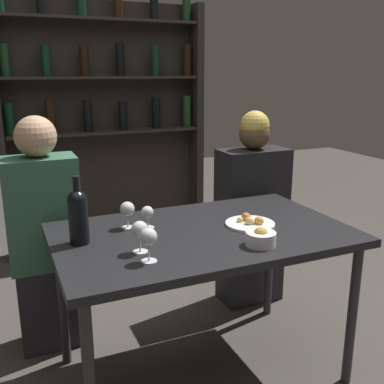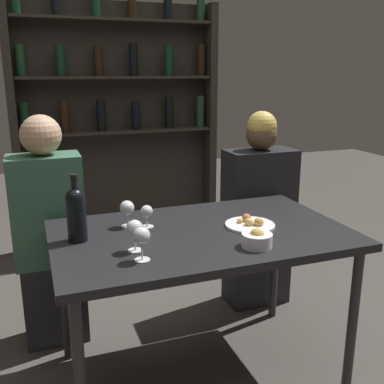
{
  "view_description": "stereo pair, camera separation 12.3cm",
  "coord_description": "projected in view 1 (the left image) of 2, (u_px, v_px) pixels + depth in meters",
  "views": [
    {
      "loc": [
        -0.8,
        -1.71,
        1.42
      ],
      "look_at": [
        0.0,
        0.12,
        0.88
      ],
      "focal_mm": 42.0,
      "sensor_mm": 36.0,
      "label": 1
    },
    {
      "loc": [
        -0.69,
        -1.76,
        1.42
      ],
      "look_at": [
        0.0,
        0.12,
        0.88
      ],
      "focal_mm": 42.0,
      "sensor_mm": 36.0,
      "label": 2
    }
  ],
  "objects": [
    {
      "name": "wine_glass_0",
      "position": [
        149.0,
        238.0,
        1.66
      ],
      "size": [
        0.07,
        0.07,
        0.13
      ],
      "color": "silver",
      "rests_on": "dining_table"
    },
    {
      "name": "wine_bottle",
      "position": [
        78.0,
        214.0,
        1.83
      ],
      "size": [
        0.08,
        0.08,
        0.29
      ],
      "color": "black",
      "rests_on": "dining_table"
    },
    {
      "name": "wine_glass_3",
      "position": [
        127.0,
        210.0,
        2.02
      ],
      "size": [
        0.07,
        0.07,
        0.12
      ],
      "color": "silver",
      "rests_on": "dining_table"
    },
    {
      "name": "wine_glass_1",
      "position": [
        140.0,
        230.0,
        1.74
      ],
      "size": [
        0.07,
        0.07,
        0.13
      ],
      "color": "silver",
      "rests_on": "dining_table"
    },
    {
      "name": "snack_bowl",
      "position": [
        261.0,
        238.0,
        1.83
      ],
      "size": [
        0.13,
        0.13,
        0.08
      ],
      "color": "white",
      "rests_on": "dining_table"
    },
    {
      "name": "seated_person_left",
      "position": [
        45.0,
        242.0,
        2.29
      ],
      "size": [
        0.35,
        0.22,
        1.22
      ],
      "color": "#26262B",
      "rests_on": "ground_plane"
    },
    {
      "name": "wine_rack_wall",
      "position": [
        104.0,
        115.0,
        3.56
      ],
      "size": [
        1.62,
        0.21,
        2.05
      ],
      "color": "#28231E",
      "rests_on": "ground_plane"
    },
    {
      "name": "dining_table",
      "position": [
        203.0,
        244.0,
        2.02
      ],
      "size": [
        1.3,
        0.8,
        0.73
      ],
      "color": "black",
      "rests_on": "ground_plane"
    },
    {
      "name": "food_plate_0",
      "position": [
        250.0,
        223.0,
        2.08
      ],
      "size": [
        0.23,
        0.23,
        0.05
      ],
      "color": "white",
      "rests_on": "dining_table"
    },
    {
      "name": "seated_person_right",
      "position": [
        252.0,
        214.0,
        2.76
      ],
      "size": [
        0.42,
        0.22,
        1.2
      ],
      "color": "#26262B",
      "rests_on": "ground_plane"
    },
    {
      "name": "ground_plane",
      "position": [
        202.0,
        371.0,
        2.2
      ],
      "size": [
        10.0,
        10.0,
        0.0
      ],
      "primitive_type": "plane",
      "color": "#47423D"
    },
    {
      "name": "wine_glass_2",
      "position": [
        147.0,
        213.0,
        2.02
      ],
      "size": [
        0.06,
        0.06,
        0.1
      ],
      "color": "silver",
      "rests_on": "dining_table"
    }
  ]
}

